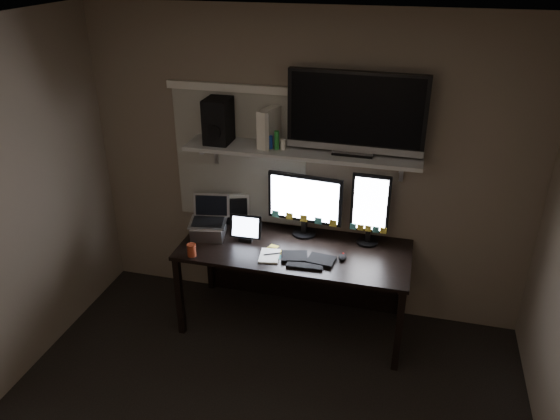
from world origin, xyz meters
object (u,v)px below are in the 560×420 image
(monitor_portrait, at_px, (370,209))
(cup, at_px, (192,250))
(laptop, at_px, (208,219))
(keyboard, at_px, (308,258))
(tv, at_px, (356,113))
(desk, at_px, (298,260))
(tablet, at_px, (246,228))
(game_console, at_px, (269,127))
(speaker, at_px, (218,121))
(monitor_landscape, at_px, (305,205))
(mouse, at_px, (343,257))

(monitor_portrait, bearing_deg, cup, -155.00)
(laptop, bearing_deg, keyboard, -19.53)
(monitor_portrait, xyz_separation_m, laptop, (-1.26, -0.23, -0.13))
(monitor_portrait, relative_size, tv, 0.59)
(desk, bearing_deg, keyboard, -62.98)
(tablet, relative_size, game_console, 0.88)
(desk, distance_m, speaker, 1.29)
(monitor_portrait, relative_size, keyboard, 1.43)
(monitor_landscape, relative_size, laptop, 1.85)
(keyboard, relative_size, mouse, 4.29)
(mouse, bearing_deg, game_console, 152.97)
(desk, height_order, keyboard, keyboard)
(monitor_landscape, bearing_deg, tv, 2.18)
(monitor_portrait, relative_size, tablet, 2.34)
(game_console, bearing_deg, tv, 13.79)
(game_console, bearing_deg, laptop, -138.89)
(desk, bearing_deg, monitor_portrait, 10.88)
(tablet, xyz_separation_m, game_console, (0.14, 0.20, 0.78))
(desk, height_order, mouse, mouse)
(monitor_landscape, distance_m, speaker, 0.95)
(keyboard, bearing_deg, monitor_landscape, 103.12)
(monitor_landscape, distance_m, cup, 0.96)
(monitor_landscape, relative_size, mouse, 6.30)
(tv, bearing_deg, monitor_landscape, 178.03)
(laptop, distance_m, speaker, 0.79)
(monitor_portrait, height_order, laptop, monitor_portrait)
(speaker, bearing_deg, game_console, 3.83)
(keyboard, xyz_separation_m, tv, (0.25, 0.37, 1.04))
(keyboard, xyz_separation_m, mouse, (0.25, 0.08, 0.00))
(laptop, bearing_deg, tablet, -4.32)
(desk, xyz_separation_m, monitor_portrait, (0.54, 0.10, 0.48))
(keyboard, xyz_separation_m, speaker, (-0.80, 0.35, 0.91))
(desk, bearing_deg, mouse, -25.87)
(keyboard, height_order, laptop, laptop)
(mouse, xyz_separation_m, cup, (-1.12, -0.24, 0.03))
(mouse, height_order, game_console, game_console)
(monitor_portrait, xyz_separation_m, tablet, (-0.95, -0.20, -0.19))
(cup, xyz_separation_m, game_console, (0.47, 0.53, 0.85))
(monitor_portrait, xyz_separation_m, speaker, (-1.20, -0.03, 0.63))
(desk, relative_size, monitor_landscape, 2.94)
(keyboard, relative_size, cup, 4.21)
(monitor_portrait, distance_m, cup, 1.41)
(keyboard, relative_size, tv, 0.41)
(desk, distance_m, monitor_landscape, 0.46)
(keyboard, distance_m, laptop, 0.88)
(tv, relative_size, game_console, 3.47)
(cup, bearing_deg, mouse, 12.04)
(desk, distance_m, tv, 1.29)
(keyboard, relative_size, laptop, 1.26)
(desk, relative_size, speaker, 5.18)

